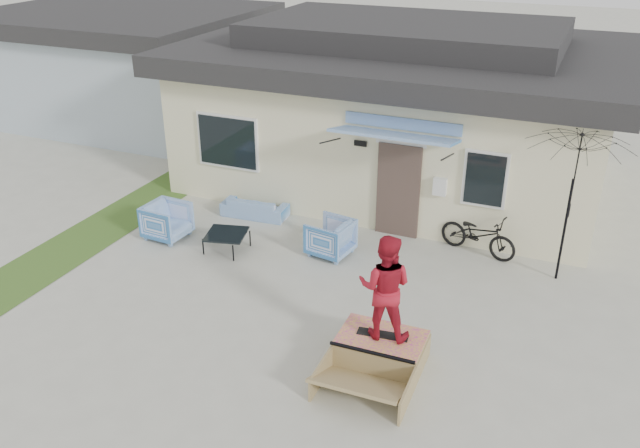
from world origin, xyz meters
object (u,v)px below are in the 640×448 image
at_px(armchair_right, 330,236).
at_px(skate_ramp, 381,348).
at_px(loveseat, 255,204).
at_px(skater, 385,285).
at_px(skateboard, 383,334).
at_px(armchair_left, 167,219).
at_px(coffee_table, 227,242).
at_px(patio_umbrella, 570,197).
at_px(bicycle, 479,230).

bearing_deg(armchair_right, skate_ramp, 44.13).
bearing_deg(loveseat, skater, 133.79).
bearing_deg(skater, skateboard, 180.00).
bearing_deg(armchair_right, loveseat, -105.28).
height_order(armchair_left, skate_ramp, armchair_left).
bearing_deg(loveseat, skateboard, 133.79).
xyz_separation_m(armchair_right, skateboard, (2.12, -2.96, 0.05)).
relative_size(coffee_table, skate_ramp, 0.45).
xyz_separation_m(armchair_right, skate_ramp, (2.12, -3.01, -0.20)).
relative_size(loveseat, skateboard, 1.90).
xyz_separation_m(skateboard, skater, (0.00, 0.00, 0.90)).
relative_size(skate_ramp, skater, 1.04).
bearing_deg(skate_ramp, patio_umbrella, 57.28).
distance_m(skate_ramp, skateboard, 0.26).
bearing_deg(coffee_table, loveseat, 98.81).
bearing_deg(loveseat, bicycle, 177.89).
bearing_deg(skateboard, skater, 0.00).
height_order(loveseat, bicycle, bicycle).
relative_size(patio_umbrella, skater, 1.36).
xyz_separation_m(coffee_table, skate_ramp, (4.20, -2.31, 0.03)).
bearing_deg(armchair_left, skater, -108.20).
bearing_deg(armchair_right, armchair_left, -70.15).
height_order(armchair_left, armchair_right, armchair_left).
bearing_deg(armchair_left, bicycle, -69.53).
height_order(armchair_right, skater, skater).
relative_size(coffee_table, skateboard, 0.99).
relative_size(armchair_right, skateboard, 1.05).
bearing_deg(skate_ramp, skateboard, 90.00).
xyz_separation_m(patio_umbrella, skate_ramp, (-2.34, -3.83, -1.52)).
bearing_deg(patio_umbrella, armchair_right, -169.61).
distance_m(coffee_table, skater, 4.91).
distance_m(armchair_right, skateboard, 3.64).
xyz_separation_m(armchair_left, skate_ramp, (5.69, -2.32, -0.21)).
bearing_deg(loveseat, armchair_left, 50.77).
height_order(armchair_right, skate_ramp, armchair_right).
xyz_separation_m(armchair_left, skater, (5.69, -2.27, 0.94)).
distance_m(loveseat, patio_umbrella, 6.97).
bearing_deg(skater, patio_umbrella, -128.85).
relative_size(bicycle, skater, 0.96).
distance_m(loveseat, skate_ramp, 6.04).
bearing_deg(skater, bicycle, -106.44).
distance_m(armchair_left, armchair_right, 3.64).
distance_m(armchair_left, skater, 6.20).
relative_size(armchair_left, skate_ramp, 0.49).
relative_size(coffee_table, skater, 0.46).
distance_m(armchair_left, skateboard, 6.13).
bearing_deg(skate_ramp, skater, 90.00).
xyz_separation_m(coffee_table, skateboard, (4.20, -2.26, 0.28)).
height_order(armchair_right, patio_umbrella, patio_umbrella).
relative_size(loveseat, bicycle, 0.93).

